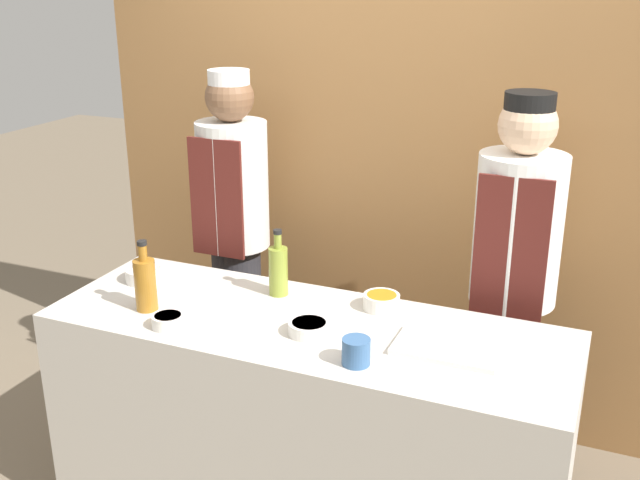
{
  "coord_description": "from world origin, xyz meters",
  "views": [
    {
      "loc": [
        1.01,
        -2.26,
        2.14
      ],
      "look_at": [
        0.0,
        0.14,
        1.19
      ],
      "focal_mm": 42.0,
      "sensor_mm": 36.0,
      "label": 1
    }
  ],
  "objects_px": {
    "cutting_board": "(448,348)",
    "cup_blue": "(356,351)",
    "sauce_bowl_red": "(168,320)",
    "chef_right": "(513,283)",
    "bottle_amber": "(145,283)",
    "bottle_oil": "(278,269)",
    "sauce_bowl_orange": "(381,301)",
    "chef_left": "(235,237)",
    "sauce_bowl_brown": "(146,273)",
    "sauce_bowl_purple": "(309,327)"
  },
  "relations": [
    {
      "from": "cup_blue",
      "to": "chef_left",
      "type": "bearing_deg",
      "value": 137.49
    },
    {
      "from": "bottle_oil",
      "to": "cup_blue",
      "type": "bearing_deg",
      "value": -40.35
    },
    {
      "from": "sauce_bowl_red",
      "to": "chef_right",
      "type": "distance_m",
      "value": 1.39
    },
    {
      "from": "sauce_bowl_purple",
      "to": "sauce_bowl_brown",
      "type": "distance_m",
      "value": 0.84
    },
    {
      "from": "sauce_bowl_purple",
      "to": "sauce_bowl_brown",
      "type": "xyz_separation_m",
      "value": [
        -0.82,
        0.18,
        0.01
      ]
    },
    {
      "from": "bottle_oil",
      "to": "cup_blue",
      "type": "relative_size",
      "value": 2.87
    },
    {
      "from": "sauce_bowl_orange",
      "to": "cutting_board",
      "type": "height_order",
      "value": "sauce_bowl_orange"
    },
    {
      "from": "sauce_bowl_purple",
      "to": "bottle_oil",
      "type": "xyz_separation_m",
      "value": [
        -0.25,
        0.27,
        0.08
      ]
    },
    {
      "from": "sauce_bowl_brown",
      "to": "bottle_oil",
      "type": "height_order",
      "value": "bottle_oil"
    },
    {
      "from": "bottle_oil",
      "to": "cutting_board",
      "type": "bearing_deg",
      "value": -15.47
    },
    {
      "from": "sauce_bowl_red",
      "to": "chef_right",
      "type": "xyz_separation_m",
      "value": [
        1.09,
        0.85,
        -0.01
      ]
    },
    {
      "from": "sauce_bowl_orange",
      "to": "chef_left",
      "type": "bearing_deg",
      "value": 154.79
    },
    {
      "from": "sauce_bowl_red",
      "to": "chef_left",
      "type": "bearing_deg",
      "value": 102.98
    },
    {
      "from": "bottle_amber",
      "to": "sauce_bowl_brown",
      "type": "bearing_deg",
      "value": 126.22
    },
    {
      "from": "cutting_board",
      "to": "cup_blue",
      "type": "xyz_separation_m",
      "value": [
        -0.26,
        -0.2,
        0.04
      ]
    },
    {
      "from": "sauce_bowl_brown",
      "to": "bottle_oil",
      "type": "xyz_separation_m",
      "value": [
        0.57,
        0.09,
        0.08
      ]
    },
    {
      "from": "bottle_oil",
      "to": "chef_right",
      "type": "relative_size",
      "value": 0.16
    },
    {
      "from": "cup_blue",
      "to": "cutting_board",
      "type": "bearing_deg",
      "value": 38.5
    },
    {
      "from": "sauce_bowl_orange",
      "to": "chef_left",
      "type": "distance_m",
      "value": 0.95
    },
    {
      "from": "sauce_bowl_purple",
      "to": "bottle_oil",
      "type": "distance_m",
      "value": 0.38
    },
    {
      "from": "cutting_board",
      "to": "cup_blue",
      "type": "height_order",
      "value": "cup_blue"
    },
    {
      "from": "bottle_amber",
      "to": "chef_right",
      "type": "xyz_separation_m",
      "value": [
        1.25,
        0.76,
        -0.09
      ]
    },
    {
      "from": "sauce_bowl_brown",
      "to": "bottle_amber",
      "type": "bearing_deg",
      "value": -53.78
    },
    {
      "from": "cup_blue",
      "to": "chef_left",
      "type": "distance_m",
      "value": 1.25
    },
    {
      "from": "chef_right",
      "to": "bottle_oil",
      "type": "bearing_deg",
      "value": -152.92
    },
    {
      "from": "sauce_bowl_red",
      "to": "chef_right",
      "type": "height_order",
      "value": "chef_right"
    },
    {
      "from": "sauce_bowl_purple",
      "to": "bottle_amber",
      "type": "xyz_separation_m",
      "value": [
        -0.65,
        -0.05,
        0.08
      ]
    },
    {
      "from": "sauce_bowl_brown",
      "to": "chef_left",
      "type": "height_order",
      "value": "chef_left"
    },
    {
      "from": "sauce_bowl_red",
      "to": "cup_blue",
      "type": "relative_size",
      "value": 1.26
    },
    {
      "from": "bottle_amber",
      "to": "sauce_bowl_red",
      "type": "bearing_deg",
      "value": -30.92
    },
    {
      "from": "cup_blue",
      "to": "sauce_bowl_orange",
      "type": "bearing_deg",
      "value": 97.62
    },
    {
      "from": "sauce_bowl_orange",
      "to": "chef_left",
      "type": "height_order",
      "value": "chef_left"
    },
    {
      "from": "sauce_bowl_orange",
      "to": "cutting_board",
      "type": "bearing_deg",
      "value": -36.52
    },
    {
      "from": "sauce_bowl_purple",
      "to": "chef_left",
      "type": "distance_m",
      "value": 0.99
    },
    {
      "from": "cup_blue",
      "to": "sauce_bowl_red",
      "type": "bearing_deg",
      "value": -179.19
    },
    {
      "from": "cup_blue",
      "to": "chef_right",
      "type": "distance_m",
      "value": 0.92
    },
    {
      "from": "sauce_bowl_red",
      "to": "bottle_oil",
      "type": "xyz_separation_m",
      "value": [
        0.24,
        0.42,
        0.08
      ]
    },
    {
      "from": "cutting_board",
      "to": "cup_blue",
      "type": "distance_m",
      "value": 0.33
    },
    {
      "from": "sauce_bowl_red",
      "to": "cup_blue",
      "type": "bearing_deg",
      "value": 0.81
    },
    {
      "from": "bottle_amber",
      "to": "chef_left",
      "type": "height_order",
      "value": "chef_left"
    },
    {
      "from": "cutting_board",
      "to": "bottle_oil",
      "type": "bearing_deg",
      "value": 164.53
    },
    {
      "from": "bottle_amber",
      "to": "bottle_oil",
      "type": "xyz_separation_m",
      "value": [
        0.4,
        0.32,
        -0.0
      ]
    },
    {
      "from": "bottle_amber",
      "to": "cup_blue",
      "type": "bearing_deg",
      "value": -5.48
    },
    {
      "from": "cutting_board",
      "to": "chef_right",
      "type": "distance_m",
      "value": 0.65
    },
    {
      "from": "sauce_bowl_brown",
      "to": "bottle_amber",
      "type": "distance_m",
      "value": 0.3
    },
    {
      "from": "sauce_bowl_orange",
      "to": "sauce_bowl_red",
      "type": "distance_m",
      "value": 0.8
    },
    {
      "from": "chef_left",
      "to": "chef_right",
      "type": "height_order",
      "value": "chef_left"
    },
    {
      "from": "sauce_bowl_orange",
      "to": "sauce_bowl_brown",
      "type": "xyz_separation_m",
      "value": [
        -0.99,
        -0.12,
        -0.0
      ]
    },
    {
      "from": "bottle_oil",
      "to": "chef_left",
      "type": "bearing_deg",
      "value": 135.29
    },
    {
      "from": "cutting_board",
      "to": "sauce_bowl_orange",
      "type": "bearing_deg",
      "value": 143.48
    }
  ]
}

